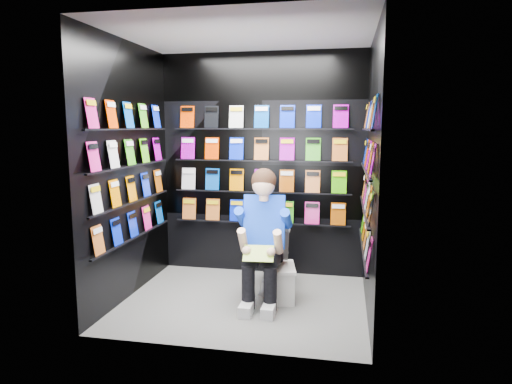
# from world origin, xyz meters

# --- Properties ---
(floor) EXTENTS (2.40, 2.40, 0.00)m
(floor) POSITION_xyz_m (0.00, 0.00, 0.00)
(floor) COLOR slate
(floor) RESTS_ON ground
(ceiling) EXTENTS (2.40, 2.40, 0.00)m
(ceiling) POSITION_xyz_m (0.00, 0.00, 2.60)
(ceiling) COLOR white
(ceiling) RESTS_ON floor
(wall_back) EXTENTS (2.40, 0.04, 2.60)m
(wall_back) POSITION_xyz_m (0.00, 1.00, 1.30)
(wall_back) COLOR black
(wall_back) RESTS_ON floor
(wall_front) EXTENTS (2.40, 0.04, 2.60)m
(wall_front) POSITION_xyz_m (0.00, -1.00, 1.30)
(wall_front) COLOR black
(wall_front) RESTS_ON floor
(wall_left) EXTENTS (0.04, 2.00, 2.60)m
(wall_left) POSITION_xyz_m (-1.20, 0.00, 1.30)
(wall_left) COLOR black
(wall_left) RESTS_ON floor
(wall_right) EXTENTS (0.04, 2.00, 2.60)m
(wall_right) POSITION_xyz_m (1.20, 0.00, 1.30)
(wall_right) COLOR black
(wall_right) RESTS_ON floor
(comics_back) EXTENTS (2.10, 0.06, 1.37)m
(comics_back) POSITION_xyz_m (0.00, 0.97, 1.31)
(comics_back) COLOR #C96625
(comics_back) RESTS_ON wall_back
(comics_left) EXTENTS (0.06, 1.70, 1.37)m
(comics_left) POSITION_xyz_m (-1.17, 0.00, 1.31)
(comics_left) COLOR #C96625
(comics_left) RESTS_ON wall_left
(comics_right) EXTENTS (0.06, 1.70, 1.37)m
(comics_right) POSITION_xyz_m (1.17, 0.00, 1.31)
(comics_right) COLOR #C96625
(comics_right) RESTS_ON wall_right
(toilet) EXTENTS (0.49, 0.79, 0.73)m
(toilet) POSITION_xyz_m (0.20, 0.49, 0.37)
(toilet) COLOR silver
(toilet) RESTS_ON floor
(longbox) EXTENTS (0.31, 0.46, 0.32)m
(longbox) POSITION_xyz_m (0.36, 0.15, 0.16)
(longbox) COLOR silver
(longbox) RESTS_ON floor
(longbox_lid) EXTENTS (0.34, 0.49, 0.03)m
(longbox_lid) POSITION_xyz_m (0.36, 0.15, 0.34)
(longbox_lid) COLOR silver
(longbox_lid) RESTS_ON longbox
(reader) EXTENTS (0.63, 0.85, 1.48)m
(reader) POSITION_xyz_m (0.20, 0.11, 0.79)
(reader) COLOR #103ACA
(reader) RESTS_ON toilet
(held_comic) EXTENTS (0.30, 0.19, 0.12)m
(held_comic) POSITION_xyz_m (0.20, -0.24, 0.58)
(held_comic) COLOR green
(held_comic) RESTS_ON reader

